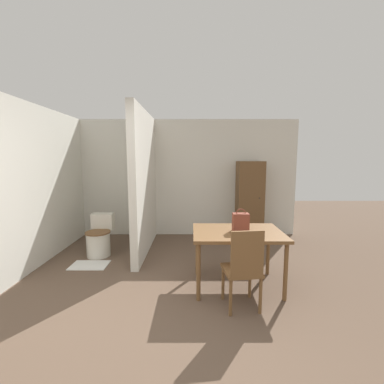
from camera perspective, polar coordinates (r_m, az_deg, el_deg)
name	(u,v)px	position (r m, az deg, el deg)	size (l,w,h in m)	color
ground_plane	(158,344)	(2.72, -7.54, -30.55)	(16.00, 16.00, 0.00)	brown
wall_back	(178,178)	(5.63, -3.05, 3.10)	(5.13, 0.12, 2.50)	silver
wall_left	(31,187)	(4.57, -32.16, 0.97)	(0.12, 4.42, 2.50)	silver
partition_wall	(145,182)	(4.68, -10.37, 2.12)	(0.12, 1.92, 2.50)	silver
dining_table	(238,237)	(3.42, 10.20, -9.85)	(1.14, 0.82, 0.74)	brown
wooden_chair	(244,267)	(2.97, 11.52, -16.05)	(0.44, 0.44, 0.93)	brown
toilet	(100,238)	(4.82, -19.74, -9.67)	(0.42, 0.56, 0.69)	silver
handbag	(241,222)	(3.36, 10.90, -6.61)	(0.20, 0.13, 0.30)	brown
wooden_cabinet	(250,200)	(5.50, 12.78, -1.79)	(0.52, 0.49, 1.62)	brown
bath_mat	(90,265)	(4.50, -21.67, -14.85)	(0.57, 0.37, 0.01)	silver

